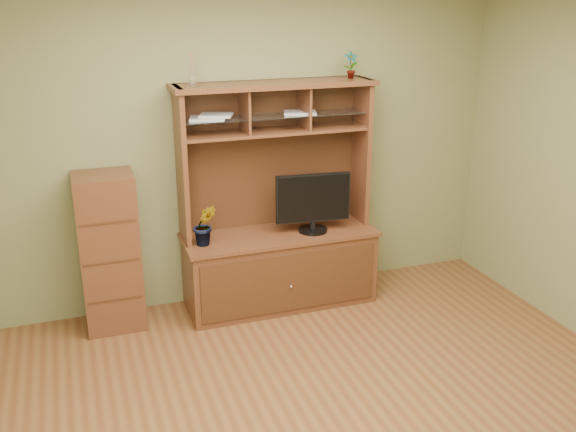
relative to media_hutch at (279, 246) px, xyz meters
name	(u,v)px	position (x,y,z in m)	size (l,w,h in m)	color
room	(343,223)	(-0.19, -1.73, 0.83)	(4.54, 4.04, 2.74)	brown
media_hutch	(279,246)	(0.00, 0.00, 0.00)	(1.66, 0.61, 1.90)	#442513
monitor	(313,202)	(0.28, -0.08, 0.39)	(0.64, 0.25, 0.50)	black
orchid_plant	(205,225)	(-0.65, -0.08, 0.30)	(0.19, 0.15, 0.34)	#2C581E
top_plant	(351,65)	(0.66, 0.08, 1.49)	(0.12, 0.08, 0.22)	#3E6C26
reed_diffuser	(192,72)	(-0.66, 0.08, 1.48)	(0.05, 0.05, 0.25)	silver
magazines	(241,115)	(-0.28, 0.08, 1.13)	(1.08, 0.27, 0.04)	silver
side_cabinet	(110,252)	(-1.39, 0.05, 0.11)	(0.45, 0.42, 1.27)	#442513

